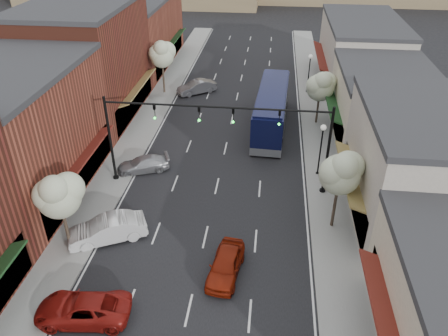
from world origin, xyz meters
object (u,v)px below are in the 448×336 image
(lamp_post_near, at_px, (322,142))
(parked_car_b, at_px, (107,229))
(lamp_post_far, at_px, (309,67))
(parked_car_a, at_px, (83,309))
(parked_car_e, at_px, (197,87))
(tree_left_near, at_px, (58,194))
(signal_mast_right, at_px, (296,137))
(tree_right_far, at_px, (321,85))
(tree_left_far, at_px, (162,54))
(parked_car_c, at_px, (143,164))
(coach_bus, at_px, (272,109))
(tree_right_near, at_px, (341,172))
(red_hatchback, at_px, (226,264))
(signal_mast_left, at_px, (140,129))

(lamp_post_near, relative_size, parked_car_b, 0.90)
(lamp_post_near, bearing_deg, lamp_post_far, 90.00)
(parked_car_a, distance_m, parked_car_e, 31.56)
(lamp_post_near, bearing_deg, tree_left_near, -146.67)
(signal_mast_right, distance_m, tree_left_near, 16.05)
(parked_car_a, distance_m, parked_car_b, 6.26)
(signal_mast_right, bearing_deg, tree_right_far, 77.15)
(tree_left_far, height_order, parked_car_c, tree_left_far)
(coach_bus, bearing_deg, signal_mast_right, -77.65)
(parked_car_c, bearing_deg, tree_left_far, 165.43)
(tree_right_near, distance_m, parked_car_a, 16.86)
(lamp_post_far, xyz_separation_m, coach_bus, (-3.93, -9.30, -1.05))
(signal_mast_right, height_order, parked_car_e, signal_mast_right)
(red_hatchback, relative_size, parked_car_c, 1.01)
(tree_left_near, distance_m, parked_car_e, 26.97)
(signal_mast_right, xyz_separation_m, parked_car_b, (-11.82, -6.91, -3.81))
(tree_right_far, bearing_deg, parked_car_b, -127.65)
(lamp_post_far, bearing_deg, tree_right_near, -88.70)
(parked_car_c, bearing_deg, tree_left_near, -33.77)
(signal_mast_right, xyz_separation_m, tree_left_far, (-13.87, 17.95, -0.02))
(parked_car_c, bearing_deg, coach_bus, 110.55)
(parked_car_b, bearing_deg, signal_mast_left, 148.87)
(tree_left_far, distance_m, lamp_post_near, 22.33)
(signal_mast_left, distance_m, tree_left_far, 18.14)
(tree_left_far, bearing_deg, parked_car_b, -85.28)
(lamp_post_near, distance_m, parked_car_a, 20.55)
(parked_car_a, bearing_deg, tree_right_far, 146.04)
(lamp_post_far, relative_size, parked_car_a, 0.89)
(parked_car_c, xyz_separation_m, parked_car_e, (1.55, 16.89, 0.12))
(parked_car_e, bearing_deg, tree_right_near, -5.12)
(tree_left_near, relative_size, red_hatchback, 1.35)
(parked_car_b, bearing_deg, parked_car_a, -18.68)
(red_hatchback, bearing_deg, signal_mast_right, 73.93)
(tree_left_far, bearing_deg, signal_mast_left, -81.65)
(tree_right_far, distance_m, lamp_post_far, 8.13)
(signal_mast_left, relative_size, lamp_post_far, 1.85)
(signal_mast_left, bearing_deg, parked_car_c, 110.47)
(tree_left_far, bearing_deg, tree_left_near, -90.00)
(lamp_post_far, relative_size, red_hatchback, 1.05)
(signal_mast_right, bearing_deg, signal_mast_left, 180.00)
(signal_mast_left, relative_size, tree_right_near, 1.38)
(coach_bus, bearing_deg, parked_car_c, -134.68)
(red_hatchback, bearing_deg, tree_left_far, 117.54)
(parked_car_e, bearing_deg, signal_mast_left, -38.16)
(lamp_post_far, xyz_separation_m, parked_car_c, (-14.00, -18.45, -2.40))
(parked_car_a, distance_m, parked_car_c, 14.69)
(parked_car_c, bearing_deg, tree_right_far, 103.84)
(signal_mast_right, distance_m, parked_car_a, 17.55)
(signal_mast_right, distance_m, parked_car_e, 21.46)
(signal_mast_left, relative_size, coach_bus, 0.66)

